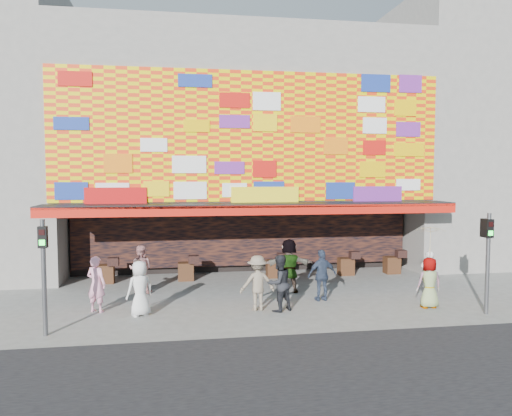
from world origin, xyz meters
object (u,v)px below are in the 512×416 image
object	(u,v)px
signal_left	(44,264)
ped_a	(140,288)
signal_right	(488,252)
ped_h	(429,273)
ped_i	(140,269)
ped_c	(279,283)
ped_d	(257,283)
ped_g	(429,283)
ped_e	(322,275)
ped_b	(96,284)
ped_f	(289,266)
parasol	(430,240)

from	to	relation	value
signal_left	ped_a	size ratio (longest dim) A/B	1.85
signal_right	ped_h	size ratio (longest dim) A/B	1.99
ped_a	ped_i	world-z (taller)	ped_i
ped_c	ped_i	xyz separation A→B (m)	(-4.29, 3.02, -0.02)
ped_d	ped_g	world-z (taller)	ped_d
ped_g	ped_i	distance (m)	9.58
ped_c	ped_e	bearing A→B (deg)	-176.84
ped_b	signal_left	bearing A→B (deg)	92.82
ped_f	ped_h	distance (m)	4.80
signal_right	signal_left	bearing A→B (deg)	180.00
ped_d	parasol	bearing A→B (deg)	166.91
ped_a	ped_e	world-z (taller)	ped_e
signal_left	ped_h	xyz separation A→B (m)	(11.89, 2.47, -1.10)
signal_left	signal_right	world-z (taller)	same
ped_f	parasol	size ratio (longest dim) A/B	1.05
ped_f	ped_g	xyz separation A→B (m)	(3.84, -2.63, -0.16)
signal_left	parasol	distance (m)	11.10
signal_right	parasol	world-z (taller)	signal_right
ped_c	ped_f	xyz separation A→B (m)	(0.82, 2.25, 0.09)
ped_f	ped_e	bearing A→B (deg)	126.53
ped_c	ped_f	distance (m)	2.40
ped_c	ped_d	size ratio (longest dim) A/B	1.02
ped_d	parasol	size ratio (longest dim) A/B	0.93
parasol	signal_left	bearing A→B (deg)	-175.35
signal_right	ped_f	xyz separation A→B (m)	(-5.19, 3.53, -0.91)
ped_h	parasol	world-z (taller)	parasol
ped_f	ped_h	bearing A→B (deg)	170.43
signal_left	signal_right	xyz separation A→B (m)	(12.40, 0.00, 0.00)
ped_f	ped_a	bearing A→B (deg)	26.12
ped_c	ped_d	bearing A→B (deg)	-48.05
signal_left	ped_e	bearing A→B (deg)	15.81
ped_c	ped_g	distance (m)	4.68
signal_left	ped_f	xyz separation A→B (m)	(7.21, 3.53, -0.91)
ped_g	ped_b	bearing A→B (deg)	-5.93
ped_f	ped_g	size ratio (longest dim) A/B	1.20
parasol	ped_h	bearing A→B (deg)	62.04
ped_b	ped_g	bearing A→B (deg)	-158.71
ped_d	ped_i	size ratio (longest dim) A/B	1.00
signal_left	signal_right	bearing A→B (deg)	0.00
ped_d	ped_b	bearing A→B (deg)	-13.19
ped_a	ped_g	bearing A→B (deg)	146.99
ped_i	parasol	size ratio (longest dim) A/B	0.93
ped_h	ped_g	bearing A→B (deg)	86.90
signal_left	ped_b	distance (m)	2.49
ped_f	ped_i	bearing A→B (deg)	-5.45
ped_a	ped_b	bearing A→B (deg)	-54.66
ped_a	ped_i	xyz separation A→B (m)	(-0.18, 2.86, 0.02)
ped_e	ped_h	xyz separation A→B (m)	(3.85, 0.20, -0.09)
ped_b	ped_g	world-z (taller)	ped_b
signal_left	ped_c	xyz separation A→B (m)	(6.39, 1.28, -1.00)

